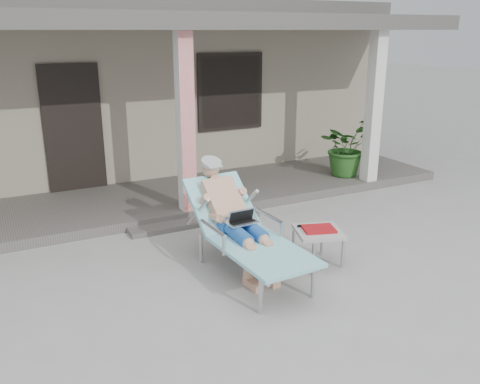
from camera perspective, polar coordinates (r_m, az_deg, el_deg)
ground at (r=6.05m, az=1.69°, el=-9.39°), size 60.00×60.00×0.00m
house at (r=11.57m, az=-14.02°, el=11.80°), size 10.40×5.40×3.30m
porch_deck at (r=8.58m, az=-7.86°, el=-0.67°), size 10.00×2.00×0.15m
porch_overhang at (r=8.10m, az=-8.57°, el=17.76°), size 10.00×2.30×2.85m
porch_step at (r=7.57m, az=-4.98°, el=-3.39°), size 2.00×0.30×0.07m
lounger at (r=5.91m, az=-0.06°, el=-1.42°), size 0.88×2.08×1.33m
side_table at (r=6.24m, az=8.80°, el=-4.62°), size 0.68×0.68×0.48m
potted_palm at (r=9.67m, az=11.78°, el=5.04°), size 1.24×1.17×1.09m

